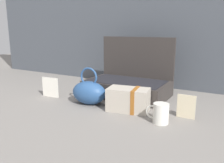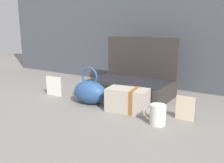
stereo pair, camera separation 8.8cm
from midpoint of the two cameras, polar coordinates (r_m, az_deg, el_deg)
The scene contains 7 objects.
ground_plane at distance 1.30m, azimuth 3.28°, elevation -6.15°, with size 6.00×6.00×0.00m, color slate.
open_suitcase at distance 1.51m, azimuth 6.47°, elevation -0.37°, with size 0.51×0.31×0.37m.
teal_pouch_handbag at distance 1.34m, azimuth -3.57°, elevation -2.54°, with size 0.21×0.14×0.21m.
cream_toiletry_bag at distance 1.22m, azimuth 6.02°, elevation -4.52°, with size 0.23×0.15×0.12m.
coffee_mug at distance 1.08m, azimuth 13.31°, elevation -7.89°, with size 0.11×0.07×0.09m.
info_card_left at distance 1.53m, azimuth -12.50°, elevation -1.15°, with size 0.12×0.01×0.12m, color white.
poster_card_right at distance 1.16m, azimuth 19.53°, elevation -6.22°, with size 0.09×0.01×0.12m, color beige.
Camera 2 is at (0.66, -1.04, 0.42)m, focal length 37.37 mm.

